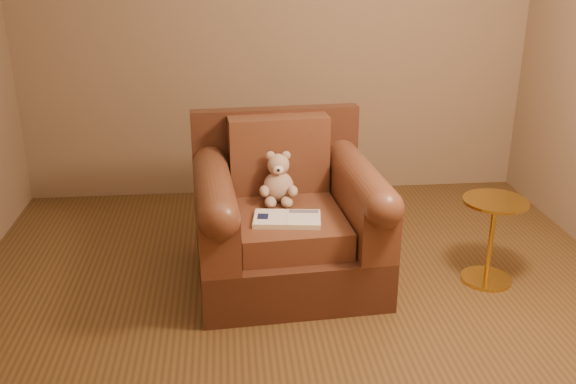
{
  "coord_description": "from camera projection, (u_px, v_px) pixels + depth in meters",
  "views": [
    {
      "loc": [
        -0.4,
        -3.02,
        1.93
      ],
      "look_at": [
        -0.06,
        0.42,
        0.59
      ],
      "focal_mm": 40.0,
      "sensor_mm": 36.0,
      "label": 1
    }
  ],
  "objects": [
    {
      "name": "armchair",
      "position": [
        286.0,
        219.0,
        3.88
      ],
      "size": [
        1.14,
        1.09,
        0.96
      ],
      "rotation": [
        0.0,
        0.0,
        0.07
      ],
      "color": "#442416",
      "rests_on": "floor"
    },
    {
      "name": "floor",
      "position": [
        307.0,
        319.0,
        3.53
      ],
      "size": [
        4.0,
        4.0,
        0.0
      ],
      "primitive_type": "plane",
      "color": "brown",
      "rests_on": "ground"
    },
    {
      "name": "teddy_bear",
      "position": [
        278.0,
        183.0,
        3.88
      ],
      "size": [
        0.23,
        0.26,
        0.32
      ],
      "rotation": [
        0.0,
        0.0,
        -0.07
      ],
      "color": "tan",
      "rests_on": "armchair"
    },
    {
      "name": "guidebook",
      "position": [
        287.0,
        219.0,
        3.63
      ],
      "size": [
        0.4,
        0.27,
        0.03
      ],
      "rotation": [
        0.0,
        0.0,
        -0.13
      ],
      "color": "beige",
      "rests_on": "armchair"
    },
    {
      "name": "side_table",
      "position": [
        491.0,
        238.0,
        3.83
      ],
      "size": [
        0.38,
        0.38,
        0.53
      ],
      "color": "gold",
      "rests_on": "floor"
    }
  ]
}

